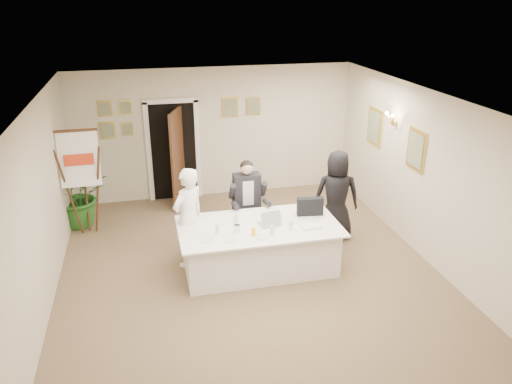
{
  "coord_description": "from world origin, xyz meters",
  "views": [
    {
      "loc": [
        -1.5,
        -6.84,
        4.26
      ],
      "look_at": [
        0.24,
        0.6,
        1.15
      ],
      "focal_mm": 35.0,
      "sensor_mm": 36.0,
      "label": 1
    }
  ],
  "objects_px": {
    "laptop": "(269,216)",
    "standing_man": "(189,218)",
    "standing_woman": "(336,195)",
    "paper_stack": "(310,226)",
    "flip_chart": "(84,188)",
    "steel_jug": "(237,228)",
    "potted_palm": "(79,195)",
    "oj_glass": "(253,232)",
    "laptop_bag": "(310,207)",
    "conference_table": "(259,246)",
    "seated_man": "(247,201)"
  },
  "relations": [
    {
      "from": "potted_palm",
      "to": "laptop_bag",
      "type": "height_order",
      "value": "potted_palm"
    },
    {
      "from": "flip_chart",
      "to": "oj_glass",
      "type": "height_order",
      "value": "flip_chart"
    },
    {
      "from": "potted_palm",
      "to": "oj_glass",
      "type": "relative_size",
      "value": 9.57
    },
    {
      "from": "conference_table",
      "to": "paper_stack",
      "type": "xyz_separation_m",
      "value": [
        0.78,
        -0.25,
        0.4
      ]
    },
    {
      "from": "laptop",
      "to": "oj_glass",
      "type": "xyz_separation_m",
      "value": [
        -0.34,
        -0.37,
        -0.07
      ]
    },
    {
      "from": "standing_woman",
      "to": "laptop",
      "type": "relative_size",
      "value": 4.67
    },
    {
      "from": "laptop",
      "to": "paper_stack",
      "type": "xyz_separation_m",
      "value": [
        0.6,
        -0.27,
        -0.12
      ]
    },
    {
      "from": "standing_woman",
      "to": "oj_glass",
      "type": "height_order",
      "value": "standing_woman"
    },
    {
      "from": "conference_table",
      "to": "standing_man",
      "type": "bearing_deg",
      "value": 160.7
    },
    {
      "from": "laptop",
      "to": "standing_man",
      "type": "bearing_deg",
      "value": 155.05
    },
    {
      "from": "conference_table",
      "to": "steel_jug",
      "type": "bearing_deg",
      "value": -161.71
    },
    {
      "from": "laptop",
      "to": "steel_jug",
      "type": "xyz_separation_m",
      "value": [
        -0.56,
        -0.15,
        -0.08
      ]
    },
    {
      "from": "standing_woman",
      "to": "paper_stack",
      "type": "bearing_deg",
      "value": 66.23
    },
    {
      "from": "standing_woman",
      "to": "steel_jug",
      "type": "xyz_separation_m",
      "value": [
        -2.0,
        -0.9,
        0.0
      ]
    },
    {
      "from": "standing_man",
      "to": "laptop_bag",
      "type": "height_order",
      "value": "standing_man"
    },
    {
      "from": "flip_chart",
      "to": "laptop",
      "type": "distance_m",
      "value": 3.55
    },
    {
      "from": "paper_stack",
      "to": "oj_glass",
      "type": "relative_size",
      "value": 2.37
    },
    {
      "from": "seated_man",
      "to": "potted_palm",
      "type": "xyz_separation_m",
      "value": [
        -3.02,
        1.32,
        -0.14
      ]
    },
    {
      "from": "standing_woman",
      "to": "laptop_bag",
      "type": "relative_size",
      "value": 3.83
    },
    {
      "from": "potted_palm",
      "to": "laptop",
      "type": "xyz_separation_m",
      "value": [
        3.15,
        -2.35,
        0.29
      ]
    },
    {
      "from": "standing_man",
      "to": "paper_stack",
      "type": "relative_size",
      "value": 5.5
    },
    {
      "from": "standing_man",
      "to": "standing_woman",
      "type": "xyz_separation_m",
      "value": [
        2.7,
        0.4,
        -0.02
      ]
    },
    {
      "from": "oj_glass",
      "to": "seated_man",
      "type": "bearing_deg",
      "value": 81.53
    },
    {
      "from": "paper_stack",
      "to": "oj_glass",
      "type": "distance_m",
      "value": 0.95
    },
    {
      "from": "standing_man",
      "to": "potted_palm",
      "type": "relative_size",
      "value": 1.36
    },
    {
      "from": "oj_glass",
      "to": "laptop",
      "type": "bearing_deg",
      "value": 46.93
    },
    {
      "from": "conference_table",
      "to": "steel_jug",
      "type": "xyz_separation_m",
      "value": [
        -0.38,
        -0.13,
        0.44
      ]
    },
    {
      "from": "conference_table",
      "to": "oj_glass",
      "type": "bearing_deg",
      "value": -115.91
    },
    {
      "from": "seated_man",
      "to": "oj_glass",
      "type": "xyz_separation_m",
      "value": [
        -0.21,
        -1.4,
        0.08
      ]
    },
    {
      "from": "potted_palm",
      "to": "conference_table",
      "type": "bearing_deg",
      "value": -38.61
    },
    {
      "from": "laptop",
      "to": "paper_stack",
      "type": "height_order",
      "value": "laptop"
    },
    {
      "from": "standing_woman",
      "to": "steel_jug",
      "type": "relative_size",
      "value": 15.05
    },
    {
      "from": "flip_chart",
      "to": "paper_stack",
      "type": "height_order",
      "value": "flip_chart"
    },
    {
      "from": "standing_man",
      "to": "standing_woman",
      "type": "bearing_deg",
      "value": 151.29
    },
    {
      "from": "flip_chart",
      "to": "oj_glass",
      "type": "bearing_deg",
      "value": -40.74
    },
    {
      "from": "conference_table",
      "to": "standing_woman",
      "type": "relative_size",
      "value": 1.55
    },
    {
      "from": "flip_chart",
      "to": "paper_stack",
      "type": "bearing_deg",
      "value": -31.31
    },
    {
      "from": "potted_palm",
      "to": "steel_jug",
      "type": "xyz_separation_m",
      "value": [
        2.6,
        -2.5,
        0.21
      ]
    },
    {
      "from": "paper_stack",
      "to": "conference_table",
      "type": "bearing_deg",
      "value": 162.49
    },
    {
      "from": "standing_man",
      "to": "steel_jug",
      "type": "relative_size",
      "value": 15.42
    },
    {
      "from": "seated_man",
      "to": "potted_palm",
      "type": "distance_m",
      "value": 3.3
    },
    {
      "from": "seated_man",
      "to": "steel_jug",
      "type": "bearing_deg",
      "value": -105.16
    },
    {
      "from": "conference_table",
      "to": "paper_stack",
      "type": "height_order",
      "value": "paper_stack"
    },
    {
      "from": "standing_man",
      "to": "laptop_bag",
      "type": "relative_size",
      "value": 3.92
    },
    {
      "from": "seated_man",
      "to": "laptop",
      "type": "xyz_separation_m",
      "value": [
        0.13,
        -1.03,
        0.16
      ]
    },
    {
      "from": "standing_woman",
      "to": "oj_glass",
      "type": "relative_size",
      "value": 12.74
    },
    {
      "from": "conference_table",
      "to": "flip_chart",
      "type": "xyz_separation_m",
      "value": [
        -2.81,
        1.94,
        0.52
      ]
    },
    {
      "from": "conference_table",
      "to": "potted_palm",
      "type": "relative_size",
      "value": 2.06
    },
    {
      "from": "standing_man",
      "to": "oj_glass",
      "type": "xyz_separation_m",
      "value": [
        0.91,
        -0.72,
        -0.01
      ]
    },
    {
      "from": "conference_table",
      "to": "laptop_bag",
      "type": "relative_size",
      "value": 5.93
    }
  ]
}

